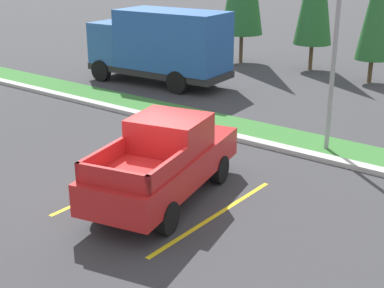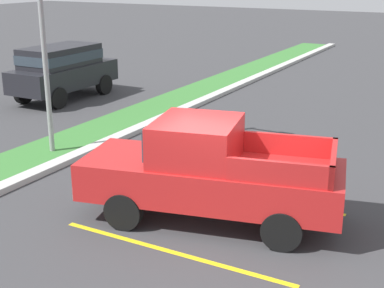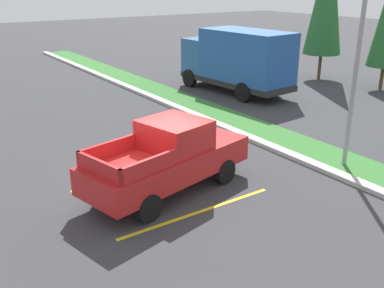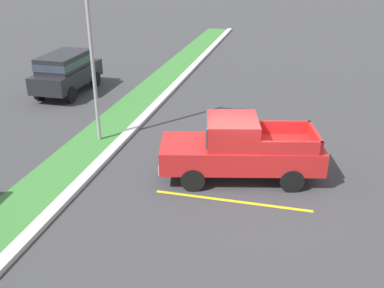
{
  "view_description": "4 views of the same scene",
  "coord_description": "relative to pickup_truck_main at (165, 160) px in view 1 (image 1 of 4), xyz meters",
  "views": [
    {
      "loc": [
        8.46,
        -9.49,
        6.0
      ],
      "look_at": [
        0.64,
        0.62,
        1.42
      ],
      "focal_mm": 51.18,
      "sensor_mm": 36.0,
      "label": 1
    },
    {
      "loc": [
        -8.92,
        -4.53,
        4.92
      ],
      "look_at": [
        0.47,
        0.63,
        1.48
      ],
      "focal_mm": 50.99,
      "sensor_mm": 36.0,
      "label": 2
    },
    {
      "loc": [
        10.23,
        -5.93,
        5.81
      ],
      "look_at": [
        -0.33,
        1.28,
        1.05
      ],
      "focal_mm": 41.16,
      "sensor_mm": 36.0,
      "label": 3
    },
    {
      "loc": [
        -12.74,
        -1.52,
        7.09
      ],
      "look_at": [
        -0.71,
        1.47,
        1.47
      ],
      "focal_mm": 41.14,
      "sensor_mm": 36.0,
      "label": 4
    }
  ],
  "objects": [
    {
      "name": "street_light",
      "position": [
        1.71,
        5.65,
        3.24
      ],
      "size": [
        0.24,
        1.49,
        7.45
      ],
      "color": "gray",
      "rests_on": "ground"
    },
    {
      "name": "parking_line_near",
      "position": [
        -1.54,
        -0.05,
        -1.04
      ],
      "size": [
        0.12,
        4.8,
        0.01
      ],
      "primitive_type": "cube",
      "color": "yellow",
      "rests_on": "ground"
    },
    {
      "name": "curb_strip",
      "position": [
        -0.2,
        4.89,
        -0.97
      ],
      "size": [
        56.0,
        0.4,
        0.15
      ],
      "primitive_type": "cube",
      "color": "#B2B2AD",
      "rests_on": "ground"
    },
    {
      "name": "parking_line_far",
      "position": [
        1.56,
        -0.05,
        -1.04
      ],
      "size": [
        0.12,
        4.8,
        0.01
      ],
      "primitive_type": "cube",
      "color": "yellow",
      "rests_on": "ground"
    },
    {
      "name": "grass_median",
      "position": [
        -0.2,
        5.99,
        -1.01
      ],
      "size": [
        56.0,
        1.8,
        0.06
      ],
      "primitive_type": "cube",
      "color": "#387533",
      "rests_on": "ground"
    },
    {
      "name": "pickup_truck_main",
      "position": [
        0.0,
        0.0,
        0.0
      ],
      "size": [
        3.02,
        5.51,
        2.1
      ],
      "color": "black",
      "rests_on": "ground"
    },
    {
      "name": "cargo_truck_distant",
      "position": [
        -8.23,
        9.38,
        0.81
      ],
      "size": [
        6.96,
        2.95,
        3.4
      ],
      "color": "black",
      "rests_on": "ground"
    },
    {
      "name": "ground_plane",
      "position": [
        -0.2,
        -0.11,
        -1.04
      ],
      "size": [
        120.0,
        120.0,
        0.0
      ],
      "primitive_type": "plane",
      "color": "#38383A"
    },
    {
      "name": "cypress_tree_center",
      "position": [
        -0.62,
        15.6,
        2.56
      ],
      "size": [
        1.59,
        1.59,
        6.12
      ],
      "color": "brown",
      "rests_on": "ground"
    }
  ]
}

